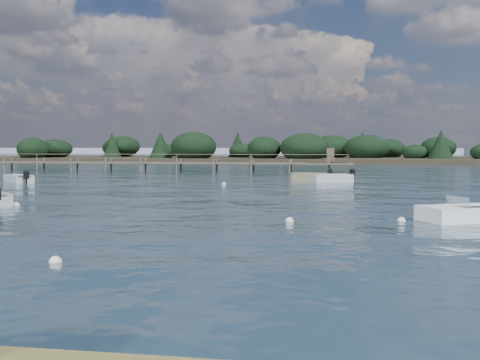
% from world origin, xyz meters
% --- Properties ---
extents(ground, '(400.00, 400.00, 0.00)m').
position_xyz_m(ground, '(0.00, 60.00, 0.00)').
color(ground, '#152531').
rests_on(ground, ground).
extents(tender_far_white, '(3.54, 2.12, 1.19)m').
position_xyz_m(tender_far_white, '(2.61, 33.83, 0.17)').
color(tender_far_white, '#716B4B').
rests_on(tender_far_white, ground).
extents(tender_far_grey_b, '(3.66, 2.76, 1.27)m').
position_xyz_m(tender_far_grey_b, '(4.51, 30.23, 0.18)').
color(tender_far_grey_b, '#A5ABAC').
rests_on(tender_far_grey_b, ground).
extents(tender_far_grey, '(3.46, 3.36, 1.24)m').
position_xyz_m(tender_far_grey, '(-19.93, 25.22, 0.17)').
color(tender_far_grey, '#A5ABAC').
rests_on(tender_far_grey, ground).
extents(buoy_a, '(0.32, 0.32, 0.32)m').
position_xyz_m(buoy_a, '(-1.43, -5.02, 0.00)').
color(buoy_a, silver).
rests_on(buoy_a, ground).
extents(buoy_b, '(0.32, 0.32, 0.32)m').
position_xyz_m(buoy_b, '(7.66, 4.85, 0.00)').
color(buoy_b, silver).
rests_on(buoy_b, ground).
extents(buoy_c, '(0.32, 0.32, 0.32)m').
position_xyz_m(buoy_c, '(-10.06, 7.97, 0.00)').
color(buoy_c, silver).
rests_on(buoy_c, ground).
extents(buoy_e, '(0.32, 0.32, 0.32)m').
position_xyz_m(buoy_e, '(-3.44, 25.73, 0.00)').
color(buoy_e, silver).
rests_on(buoy_e, ground).
extents(buoy_extra_a, '(0.32, 0.32, 0.32)m').
position_xyz_m(buoy_extra_a, '(3.48, 4.03, 0.00)').
color(buoy_extra_a, silver).
rests_on(buoy_extra_a, ground).
extents(jetty, '(64.50, 3.20, 3.40)m').
position_xyz_m(jetty, '(-21.74, 47.99, 0.98)').
color(jetty, brown).
rests_on(jetty, ground).
extents(far_headland, '(190.00, 40.00, 5.80)m').
position_xyz_m(far_headland, '(25.00, 100.00, 1.96)').
color(far_headland, black).
rests_on(far_headland, ground).
extents(distant_haze, '(280.00, 20.00, 2.40)m').
position_xyz_m(distant_haze, '(-90.00, 230.00, 0.00)').
color(distant_haze, gray).
rests_on(distant_haze, ground).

